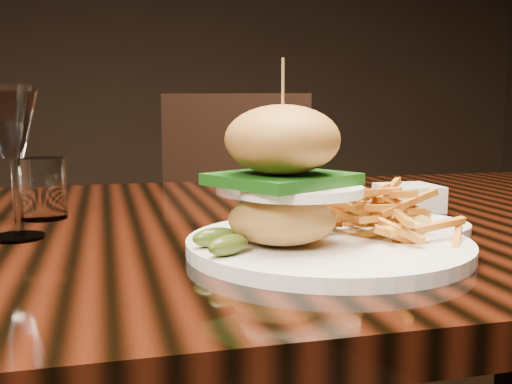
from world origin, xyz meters
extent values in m
plane|color=#433524|center=(0.00, 3.50, 1.40)|extent=(6.00, 0.00, 6.00)
cube|color=black|center=(0.00, 0.00, 0.73)|extent=(1.60, 0.90, 0.04)
cylinder|color=white|center=(0.01, -0.21, 0.76)|extent=(0.31, 0.31, 0.01)
ellipsoid|color=olive|center=(-0.05, -0.23, 0.79)|extent=(0.11, 0.11, 0.05)
ellipsoid|color=white|center=(-0.03, -0.24, 0.82)|extent=(0.13, 0.10, 0.01)
ellipsoid|color=orange|center=(0.00, -0.24, 0.83)|extent=(0.02, 0.02, 0.01)
cube|color=#1F5F17|center=(-0.05, -0.23, 0.83)|extent=(0.17, 0.17, 0.01)
ellipsoid|color=#9B662A|center=(-0.05, -0.23, 0.87)|extent=(0.12, 0.12, 0.07)
cylinder|color=#9E7B49|center=(-0.05, -0.23, 0.91)|extent=(0.00, 0.00, 0.09)
ellipsoid|color=#2F3D10|center=(-0.11, -0.26, 0.78)|extent=(0.05, 0.04, 0.02)
ellipsoid|color=#2F3D10|center=(-0.12, -0.23, 0.78)|extent=(0.05, 0.03, 0.02)
cylinder|color=white|center=(0.16, -0.13, 0.76)|extent=(0.15, 0.15, 0.01)
cube|color=gold|center=(0.17, -0.13, 0.77)|extent=(0.02, 0.02, 0.01)
cube|color=silver|center=(0.15, -0.11, 0.76)|extent=(0.12, 0.06, 0.00)
cube|color=white|center=(0.23, 0.01, 0.77)|extent=(0.09, 0.09, 0.04)
cylinder|color=white|center=(-0.33, -0.06, 0.75)|extent=(0.06, 0.06, 0.00)
cylinder|color=white|center=(-0.33, -0.06, 0.80)|extent=(0.01, 0.01, 0.09)
cone|color=white|center=(-0.33, -0.06, 0.89)|extent=(0.07, 0.07, 0.08)
cylinder|color=white|center=(-0.31, 0.07, 0.79)|extent=(0.06, 0.06, 0.09)
cylinder|color=white|center=(0.13, 0.37, 0.76)|extent=(0.26, 0.26, 0.02)
cylinder|color=white|center=(0.13, 0.37, 0.76)|extent=(0.19, 0.19, 0.02)
ellipsoid|color=black|center=(0.13, 0.37, 0.80)|extent=(0.10, 0.08, 0.05)
ellipsoid|color=#1F5F17|center=(0.14, 0.36, 0.83)|extent=(0.04, 0.03, 0.01)
cube|color=black|center=(0.10, 0.80, 0.45)|extent=(0.59, 0.59, 0.06)
cube|color=black|center=(0.18, 1.00, 0.70)|extent=(0.45, 0.21, 0.50)
cylinder|color=black|center=(-0.14, 0.69, 0.23)|extent=(0.04, 0.04, 0.45)
cylinder|color=black|center=(0.21, 0.56, 0.23)|extent=(0.04, 0.04, 0.45)
cylinder|color=black|center=(-0.01, 1.04, 0.23)|extent=(0.04, 0.04, 0.45)
cylinder|color=black|center=(0.35, 0.91, 0.23)|extent=(0.04, 0.04, 0.45)
camera|label=1|loc=(-0.23, -0.81, 0.91)|focal=42.00mm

